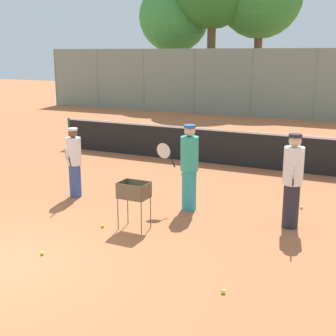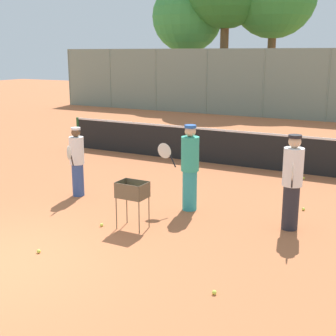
% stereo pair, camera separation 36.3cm
% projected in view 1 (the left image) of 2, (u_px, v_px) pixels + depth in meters
% --- Properties ---
extents(tennis_net, '(10.00, 0.10, 1.07)m').
position_uv_depth(tennis_net, '(199.00, 144.00, 14.36)').
color(tennis_net, '#26592D').
rests_on(tennis_net, ground_plane).
extents(back_fence, '(28.89, 0.08, 3.51)m').
position_uv_depth(back_fence, '(282.00, 84.00, 23.50)').
color(back_fence, gray).
rests_on(back_fence, ground_plane).
extents(tree_3, '(4.32, 4.32, 7.60)m').
position_uv_depth(tree_3, '(174.00, 17.00, 28.72)').
color(tree_3, brown).
rests_on(tree_3, ground_plane).
extents(player_white_outfit, '(0.38, 0.93, 1.83)m').
position_uv_depth(player_white_outfit, '(293.00, 180.00, 8.85)').
color(player_white_outfit, '#26262D').
rests_on(player_white_outfit, ground_plane).
extents(player_red_cap, '(0.92, 0.40, 1.84)m').
position_uv_depth(player_red_cap, '(189.00, 166.00, 9.89)').
color(player_red_cap, teal).
rests_on(player_red_cap, ground_plane).
extents(player_yellow_shirt, '(0.44, 0.85, 1.63)m').
position_uv_depth(player_yellow_shirt, '(74.00, 162.00, 10.80)').
color(player_yellow_shirt, '#334C8C').
rests_on(player_yellow_shirt, ground_plane).
extents(ball_cart, '(0.56, 0.41, 0.93)m').
position_uv_depth(ball_cart, '(135.00, 194.00, 8.83)').
color(ball_cart, brown).
rests_on(ball_cart, ground_plane).
extents(tennis_ball_0, '(0.07, 0.07, 0.07)m').
position_uv_depth(tennis_ball_0, '(223.00, 291.00, 6.57)').
color(tennis_ball_0, '#D1E54C').
rests_on(tennis_ball_0, ground_plane).
extents(tennis_ball_1, '(0.07, 0.07, 0.07)m').
position_uv_depth(tennis_ball_1, '(42.00, 253.00, 7.82)').
color(tennis_ball_1, '#D1E54C').
rests_on(tennis_ball_1, ground_plane).
extents(tennis_ball_2, '(0.07, 0.07, 0.07)m').
position_uv_depth(tennis_ball_2, '(298.00, 177.00, 12.64)').
color(tennis_ball_2, '#D1E54C').
rests_on(tennis_ball_2, ground_plane).
extents(tennis_ball_3, '(0.07, 0.07, 0.07)m').
position_uv_depth(tennis_ball_3, '(301.00, 207.00, 10.14)').
color(tennis_ball_3, '#D1E54C').
rests_on(tennis_ball_3, ground_plane).
extents(tennis_ball_4, '(0.07, 0.07, 0.07)m').
position_uv_depth(tennis_ball_4, '(292.00, 180.00, 12.31)').
color(tennis_ball_4, '#D1E54C').
rests_on(tennis_ball_4, ground_plane).
extents(tennis_ball_5, '(0.07, 0.07, 0.07)m').
position_uv_depth(tennis_ball_5, '(182.00, 174.00, 12.96)').
color(tennis_ball_5, '#D1E54C').
rests_on(tennis_ball_5, ground_plane).
extents(tennis_ball_6, '(0.07, 0.07, 0.07)m').
position_uv_depth(tennis_ball_6, '(103.00, 226.00, 9.06)').
color(tennis_ball_6, '#D1E54C').
rests_on(tennis_ball_6, ground_plane).
extents(parked_car, '(4.20, 1.70, 1.60)m').
position_uv_depth(parked_car, '(229.00, 98.00, 28.09)').
color(parked_car, '#B2B7BC').
rests_on(parked_car, ground_plane).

